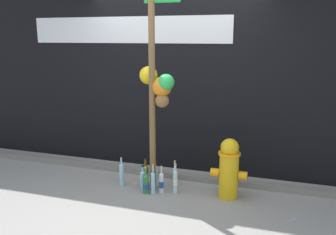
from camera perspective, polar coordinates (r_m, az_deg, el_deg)
ground_plane at (r=4.47m, az=-3.67°, el=-13.33°), size 14.00×14.00×0.00m
building_wall at (r=5.29m, az=1.48°, el=10.22°), size 10.00×0.21×3.46m
curb_strip at (r=5.20m, az=-0.09°, el=-8.92°), size 8.00×0.12×0.08m
memorial_post at (r=4.43m, az=-1.92°, el=8.28°), size 0.58×0.36×2.85m
fire_hydrant at (r=4.53m, az=9.58°, el=-7.88°), size 0.45×0.27×0.76m
bottle_0 at (r=4.68m, az=-1.05°, el=-10.19°), size 0.06×0.06×0.37m
bottle_1 at (r=4.83m, az=-2.07°, el=-9.34°), size 0.07×0.07×0.36m
bottle_2 at (r=4.68m, az=-3.51°, el=-10.33°), size 0.08×0.08×0.35m
bottle_3 at (r=4.80m, az=-3.98°, el=-9.63°), size 0.08×0.08×0.32m
bottle_4 at (r=4.91m, az=-7.32°, el=-8.79°), size 0.06×0.06×0.41m
bottle_5 at (r=4.65m, az=-2.36°, el=-10.14°), size 0.06×0.06×0.39m
bottle_6 at (r=4.66m, az=1.17°, el=-9.98°), size 0.06×0.06×0.39m
bottle_7 at (r=4.91m, az=1.07°, el=-9.10°), size 0.07×0.07×0.34m
bottle_8 at (r=4.89m, az=-3.56°, el=-9.01°), size 0.08×0.08×0.39m
litter_0 at (r=4.32m, az=19.13°, el=-14.97°), size 0.09×0.09×0.01m
litter_1 at (r=5.03m, az=-5.24°, el=-10.24°), size 0.10×0.12×0.01m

